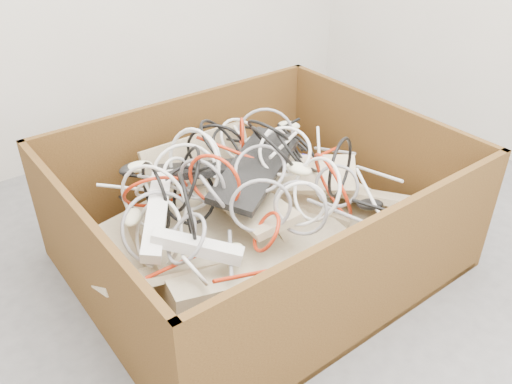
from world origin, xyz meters
TOP-DOWN VIEW (x-y plane):
  - ground at (0.00, 0.00)m, footprint 3.00×3.00m
  - cardboard_box at (-0.04, 0.28)m, footprint 1.30×1.08m
  - keyboard_pile at (-0.02, 0.28)m, footprint 1.24×0.88m
  - mice_scatter at (-0.11, 0.34)m, footprint 0.94×0.67m
  - power_strip_left at (-0.43, 0.28)m, footprint 0.24×0.31m
  - power_strip_right at (-0.39, 0.10)m, footprint 0.23×0.23m
  - vga_plug at (0.25, 0.33)m, footprint 0.06×0.06m
  - cable_tangle at (-0.12, 0.31)m, footprint 1.07×0.92m

SIDE VIEW (x-z plane):
  - ground at x=0.00m, z-range 0.00..0.00m
  - cardboard_box at x=-0.04m, z-range -0.13..0.39m
  - keyboard_pile at x=-0.02m, z-range 0.10..0.45m
  - vga_plug at x=0.25m, z-range 0.32..0.35m
  - power_strip_right at x=-0.39m, z-range 0.31..0.40m
  - mice_scatter at x=-0.11m, z-range 0.26..0.46m
  - power_strip_left at x=-0.43m, z-range 0.31..0.45m
  - cable_tangle at x=-0.12m, z-range 0.20..0.60m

